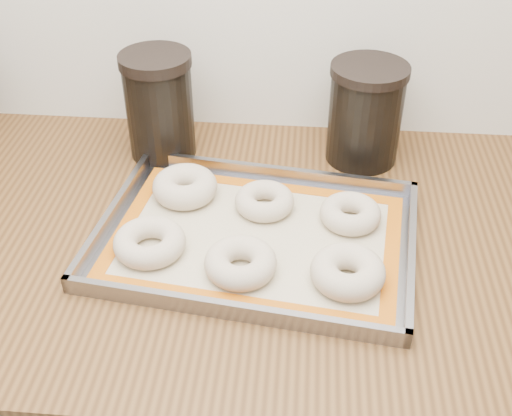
# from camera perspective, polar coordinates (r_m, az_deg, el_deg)

# --- Properties ---
(cabinet) EXTENTS (3.00, 0.65, 0.86)m
(cabinet) POSITION_cam_1_polar(r_m,az_deg,el_deg) (1.33, -5.59, -17.67)
(cabinet) COLOR #596458
(cabinet) RESTS_ON floor
(countertop) EXTENTS (3.06, 0.68, 0.04)m
(countertop) POSITION_cam_1_polar(r_m,az_deg,el_deg) (1.00, -7.11, -2.61)
(countertop) COLOR brown
(countertop) RESTS_ON cabinet
(baking_tray) EXTENTS (0.50, 0.39, 0.03)m
(baking_tray) POSITION_cam_1_polar(r_m,az_deg,el_deg) (0.95, -0.00, -2.55)
(baking_tray) COLOR gray
(baking_tray) RESTS_ON countertop
(baking_mat) EXTENTS (0.45, 0.34, 0.00)m
(baking_mat) POSITION_cam_1_polar(r_m,az_deg,el_deg) (0.95, 0.00, -2.64)
(baking_mat) COLOR #C6B793
(baking_mat) RESTS_ON baking_tray
(bagel_front_left) EXTENTS (0.12, 0.12, 0.03)m
(bagel_front_left) POSITION_cam_1_polar(r_m,az_deg,el_deg) (0.93, -9.44, -3.02)
(bagel_front_left) COLOR beige
(bagel_front_left) RESTS_ON baking_mat
(bagel_front_mid) EXTENTS (0.12, 0.12, 0.04)m
(bagel_front_mid) POSITION_cam_1_polar(r_m,az_deg,el_deg) (0.89, -1.38, -4.88)
(bagel_front_mid) COLOR beige
(bagel_front_mid) RESTS_ON baking_mat
(bagel_front_right) EXTENTS (0.11, 0.11, 0.04)m
(bagel_front_right) POSITION_cam_1_polar(r_m,az_deg,el_deg) (0.88, 8.16, -5.62)
(bagel_front_right) COLOR beige
(bagel_front_right) RESTS_ON baking_mat
(bagel_back_left) EXTENTS (0.14, 0.14, 0.04)m
(bagel_back_left) POSITION_cam_1_polar(r_m,az_deg,el_deg) (1.03, -6.34, 1.91)
(bagel_back_left) COLOR beige
(bagel_back_left) RESTS_ON baking_mat
(bagel_back_mid) EXTENTS (0.11, 0.11, 0.03)m
(bagel_back_mid) POSITION_cam_1_polar(r_m,az_deg,el_deg) (1.00, 0.76, 0.63)
(bagel_back_mid) COLOR beige
(bagel_back_mid) RESTS_ON baking_mat
(bagel_back_right) EXTENTS (0.11, 0.11, 0.03)m
(bagel_back_right) POSITION_cam_1_polar(r_m,az_deg,el_deg) (0.98, 8.39, -0.49)
(bagel_back_right) COLOR beige
(bagel_back_right) RESTS_ON baking_mat
(canister_mid) EXTENTS (0.12, 0.12, 0.19)m
(canister_mid) POSITION_cam_1_polar(r_m,az_deg,el_deg) (1.12, -8.59, 9.02)
(canister_mid) COLOR black
(canister_mid) RESTS_ON countertop
(canister_right) EXTENTS (0.13, 0.13, 0.17)m
(canister_right) POSITION_cam_1_polar(r_m,az_deg,el_deg) (1.11, 9.69, 8.30)
(canister_right) COLOR black
(canister_right) RESTS_ON countertop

